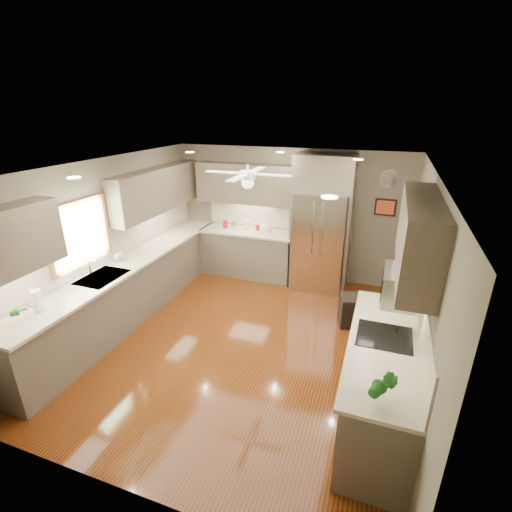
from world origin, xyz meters
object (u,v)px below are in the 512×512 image
Objects in this scene: canister_b at (234,226)px; microwave at (403,286)px; canister_c at (247,225)px; canister_d at (257,228)px; paper_towel at (37,301)px; canister_a at (225,224)px; soap_bottle at (120,256)px; stool at (353,310)px; refrigerator at (321,226)px; potted_plant_left at (24,310)px; potted_plant_right at (383,386)px; bowl at (265,231)px.

canister_b is 4.12m from microwave.
canister_d is at bearing -3.22° from canister_c.
paper_towel reaches higher than canister_c.
canister_a is at bearing -171.78° from canister_c.
canister_b reaches higher than canister_d.
stool is at bearing 14.52° from soap_bottle.
canister_a is at bearing 155.96° from stool.
canister_a is 0.06× the size of refrigerator.
canister_b is 0.57× the size of potted_plant_left.
paper_towel is at bearing -107.35° from canister_c.
potted_plant_left is 4.70m from refrigerator.
potted_plant_right is at bearing -95.63° from microwave.
soap_bottle is 0.62× the size of potted_plant_left.
soap_bottle is 0.31× the size of microwave.
canister_c is at bearing 72.65° from paper_towel.
refrigerator is 4.54m from paper_towel.
bowl is at bearing -10.15° from canister_c.
potted_plant_right reaches higher than potted_plant_left.
canister_c is 1.08× the size of soap_bottle.
bowl is (0.84, -0.01, -0.05)m from canister_a.
microwave reaches higher than soap_bottle.
soap_bottle reaches higher than canister_b.
paper_towel is (-3.98, -0.97, -0.40)m from microwave.
canister_a reaches higher than canister_d.
canister_c is 0.23m from canister_d.
canister_c reaches higher than bowl.
canister_d is 2.65m from soap_bottle.
potted_plant_right is at bearing 0.86° from potted_plant_left.
canister_b is 4.02m from potted_plant_left.
potted_plant_left reaches higher than bowl.
canister_c is 1.49m from refrigerator.
canister_d reaches higher than stool.
potted_plant_left is 4.15m from microwave.
paper_towel is (0.12, -1.60, 0.06)m from soap_bottle.
stool is at bearing 99.47° from potted_plant_right.
canister_a is at bearing 78.68° from paper_towel.
bowl is 0.10× the size of refrigerator.
stool is (2.49, -1.19, -0.77)m from canister_b.
potted_plant_right is at bearing -80.53° from stool.
bowl is (0.40, -0.07, -0.06)m from canister_c.
refrigerator reaches higher than paper_towel.
canister_c reaches higher than canister_d.
microwave is at bearing -45.06° from canister_c.
potted_plant_left is at bearing -111.76° from bowl.
soap_bottle is 4.17m from microwave.
canister_c is 0.33× the size of microwave.
canister_a is at bearing 179.40° from bowl.
potted_plant_left is at bearing -100.45° from canister_a.
potted_plant_left is 4.21m from bowl.
canister_d is 4.63m from potted_plant_right.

